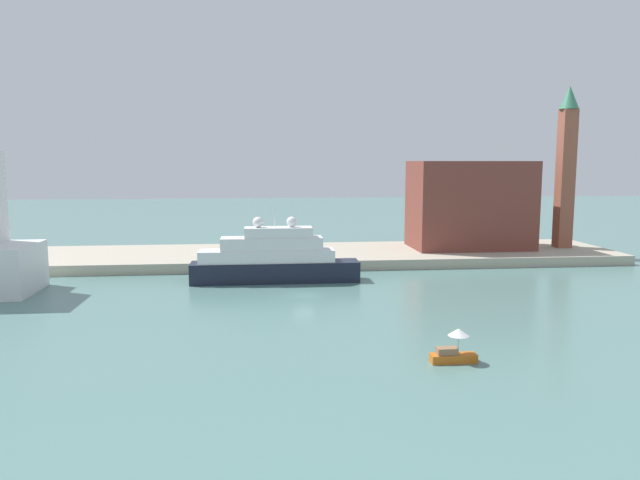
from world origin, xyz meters
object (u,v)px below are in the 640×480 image
object	(u,v)px
large_yacht	(273,260)
harbor_building	(470,205)
bell_tower	(566,161)
mooring_bollard	(290,258)
person_figure	(258,250)
parked_car	(221,256)
small_motorboat	(454,349)

from	to	relation	value
large_yacht	harbor_building	world-z (taller)	harbor_building
bell_tower	mooring_bollard	xyz separation A→B (m)	(-48.91, -9.35, -14.80)
bell_tower	mooring_bollard	distance (m)	51.95
bell_tower	person_figure	xyz separation A→B (m)	(-53.82, -3.57, -14.38)
mooring_bollard	person_figure	bearing A→B (deg)	130.31
bell_tower	parked_car	bearing A→B (deg)	-173.09
large_yacht	parked_car	xyz separation A→B (m)	(-7.78, 10.54, -0.96)
small_motorboat	person_figure	world-z (taller)	person_figure
bell_tower	harbor_building	bearing A→B (deg)	175.90
harbor_building	person_figure	distance (m)	38.03
small_motorboat	parked_car	distance (m)	51.18
harbor_building	parked_car	bearing A→B (deg)	-168.89
harbor_building	small_motorboat	bearing A→B (deg)	-110.88
person_figure	large_yacht	bearing A→B (deg)	-81.84
parked_car	person_figure	size ratio (longest dim) A/B	2.45
parked_car	harbor_building	bearing A→B (deg)	11.11
parked_car	person_figure	distance (m)	6.81
small_motorboat	mooring_bollard	world-z (taller)	small_motorboat
mooring_bollard	bell_tower	bearing A→B (deg)	10.82
large_yacht	small_motorboat	distance (m)	38.44
large_yacht	parked_car	bearing A→B (deg)	126.44
parked_car	person_figure	xyz separation A→B (m)	(5.74, 3.65, 0.22)
small_motorboat	parked_car	bearing A→B (deg)	115.48
large_yacht	mooring_bollard	bearing A→B (deg)	71.14
small_motorboat	bell_tower	bearing A→B (deg)	54.89
large_yacht	parked_car	size ratio (longest dim) A/B	5.78
person_figure	mooring_bollard	distance (m)	7.59
parked_car	mooring_bollard	distance (m)	10.86
bell_tower	parked_car	distance (m)	61.75
large_yacht	person_figure	bearing A→B (deg)	98.16
harbor_building	parked_car	distance (m)	44.23
large_yacht	small_motorboat	xyz separation A→B (m)	(14.23, -35.65, -1.96)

